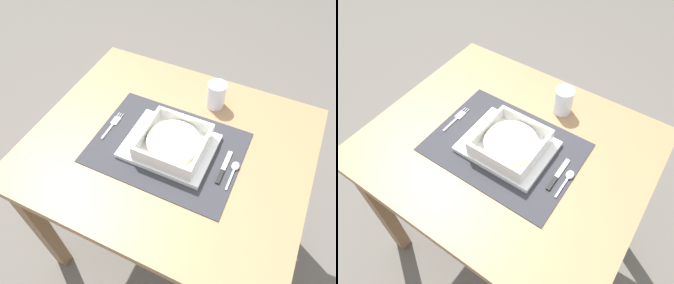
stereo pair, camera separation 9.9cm
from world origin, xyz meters
TOP-DOWN VIEW (x-y plane):
  - ground_plane at (0.00, 0.00)m, footprint 6.00×6.00m
  - dining_table at (0.00, 0.00)m, footprint 0.89×0.75m
  - placemat at (0.00, -0.02)m, footprint 0.47×0.34m
  - serving_plate at (0.01, -0.02)m, footprint 0.28×0.21m
  - porridge_bowl at (0.02, -0.02)m, footprint 0.19×0.19m
  - fork at (-0.21, -0.01)m, footprint 0.02×0.13m
  - spoon at (0.22, -0.01)m, footprint 0.02×0.11m
  - butter_knife at (0.19, -0.02)m, footprint 0.01×0.13m
  - drinking_glass at (0.07, 0.23)m, footprint 0.06×0.06m

SIDE VIEW (x-z plane):
  - ground_plane at x=0.00m, z-range 0.00..0.00m
  - dining_table at x=0.00m, z-range 0.25..0.98m
  - placemat at x=0.00m, z-range 0.72..0.73m
  - fork at x=-0.21m, z-range 0.73..0.73m
  - butter_knife at x=0.19m, z-range 0.73..0.73m
  - spoon at x=0.22m, z-range 0.73..0.74m
  - serving_plate at x=0.01m, z-range 0.73..0.74m
  - porridge_bowl at x=0.02m, z-range 0.74..0.79m
  - drinking_glass at x=0.07m, z-range 0.72..0.81m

